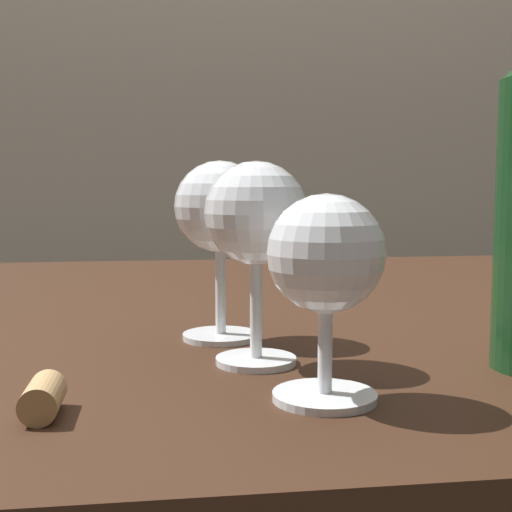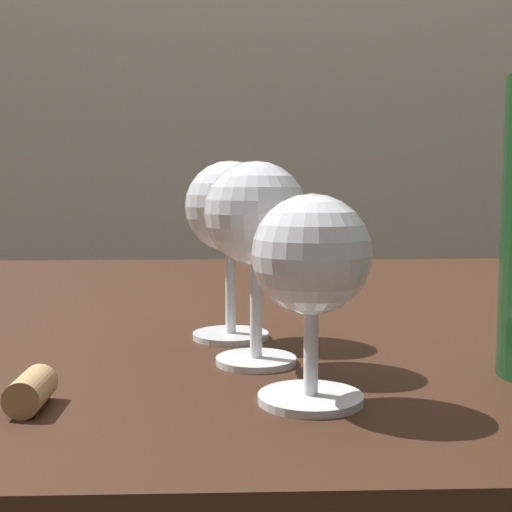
% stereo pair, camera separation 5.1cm
% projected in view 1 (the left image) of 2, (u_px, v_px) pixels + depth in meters
% --- Properties ---
extents(back_wall, '(5.00, 0.08, 2.60)m').
position_uv_depth(back_wall, '(226.00, 34.00, 1.87)').
color(back_wall, '#B2A893').
rests_on(back_wall, ground_plane).
extents(dining_table, '(1.43, 0.93, 0.77)m').
position_uv_depth(dining_table, '(324.00, 378.00, 0.79)').
color(dining_table, '#382114').
rests_on(dining_table, ground_plane).
extents(wine_glass_cabernet, '(0.07, 0.07, 0.13)m').
position_uv_depth(wine_glass_cabernet, '(326.00, 260.00, 0.42)').
color(wine_glass_cabernet, white).
rests_on(wine_glass_cabernet, dining_table).
extents(wine_glass_pinot, '(0.08, 0.08, 0.15)m').
position_uv_depth(wine_glass_pinot, '(256.00, 219.00, 0.51)').
color(wine_glass_pinot, white).
rests_on(wine_glass_pinot, dining_table).
extents(wine_glass_rose, '(0.08, 0.08, 0.15)m').
position_uv_depth(wine_glass_rose, '(220.00, 212.00, 0.59)').
color(wine_glass_rose, white).
rests_on(wine_glass_rose, dining_table).
extents(cork, '(0.02, 0.04, 0.02)m').
position_uv_depth(cork, '(43.00, 398.00, 0.40)').
color(cork, tan).
rests_on(cork, dining_table).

